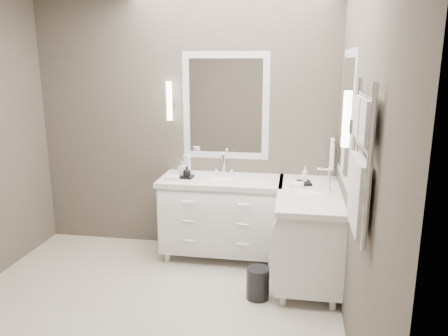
% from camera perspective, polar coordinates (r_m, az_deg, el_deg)
% --- Properties ---
extents(floor, '(3.20, 3.00, 0.01)m').
position_cam_1_polar(floor, '(3.77, -10.79, -18.65)').
color(floor, beige).
rests_on(floor, ground).
extents(wall_back, '(3.20, 0.01, 2.70)m').
position_cam_1_polar(wall_back, '(4.67, -5.25, 5.71)').
color(wall_back, '#544C43').
rests_on(wall_back, floor).
extents(wall_right, '(0.01, 3.00, 2.70)m').
position_cam_1_polar(wall_right, '(3.07, 17.34, 0.92)').
color(wall_right, '#544C43').
rests_on(wall_right, floor).
extents(vanity_back, '(1.24, 0.59, 0.97)m').
position_cam_1_polar(vanity_back, '(4.52, -0.34, -5.82)').
color(vanity_back, white).
rests_on(vanity_back, floor).
extents(vanity_right, '(0.59, 1.24, 0.97)m').
position_cam_1_polar(vanity_right, '(4.16, 10.97, -7.85)').
color(vanity_right, white).
rests_on(vanity_right, floor).
extents(mirror_back, '(0.90, 0.02, 1.10)m').
position_cam_1_polar(mirror_back, '(4.54, 0.20, 8.08)').
color(mirror_back, white).
rests_on(mirror_back, wall_back).
extents(mirror_right, '(0.02, 0.90, 1.10)m').
position_cam_1_polar(mirror_right, '(3.82, 15.71, 6.50)').
color(mirror_right, white).
rests_on(mirror_right, wall_right).
extents(sconce_back, '(0.06, 0.06, 0.40)m').
position_cam_1_polar(sconce_back, '(4.60, -7.16, 8.58)').
color(sconce_back, white).
rests_on(sconce_back, wall_back).
extents(sconce_right, '(0.06, 0.06, 0.40)m').
position_cam_1_polar(sconce_right, '(3.24, 15.72, 6.02)').
color(sconce_right, white).
rests_on(sconce_right, wall_right).
extents(towel_bar_corner, '(0.03, 0.22, 0.30)m').
position_cam_1_polar(towel_bar_corner, '(4.44, 13.92, 1.87)').
color(towel_bar_corner, white).
rests_on(towel_bar_corner, wall_right).
extents(towel_ladder, '(0.06, 0.58, 0.90)m').
position_cam_1_polar(towel_ladder, '(2.67, 17.37, -0.04)').
color(towel_ladder, white).
rests_on(towel_ladder, wall_right).
extents(waste_bin, '(0.26, 0.26, 0.28)m').
position_cam_1_polar(waste_bin, '(3.90, 4.44, -14.76)').
color(waste_bin, black).
rests_on(waste_bin, floor).
extents(amenity_tray_back, '(0.18, 0.14, 0.02)m').
position_cam_1_polar(amenity_tray_back, '(4.44, -5.13, -1.13)').
color(amenity_tray_back, black).
rests_on(amenity_tray_back, vanity_back).
extents(amenity_tray_right, '(0.14, 0.18, 0.02)m').
position_cam_1_polar(amenity_tray_right, '(4.27, 10.45, -1.91)').
color(amenity_tray_right, black).
rests_on(amenity_tray_right, vanity_right).
extents(water_bottle, '(0.09, 0.09, 0.22)m').
position_cam_1_polar(water_bottle, '(4.49, -4.85, 0.32)').
color(water_bottle, silver).
rests_on(water_bottle, vanity_back).
extents(soap_bottle_a, '(0.08, 0.08, 0.14)m').
position_cam_1_polar(soap_bottle_a, '(4.45, -5.47, -0.01)').
color(soap_bottle_a, white).
rests_on(soap_bottle_a, amenity_tray_back).
extents(soap_bottle_b, '(0.11, 0.11, 0.10)m').
position_cam_1_polar(soap_bottle_b, '(4.39, -4.87, -0.43)').
color(soap_bottle_b, black).
rests_on(soap_bottle_b, amenity_tray_back).
extents(soap_bottle_c, '(0.06, 0.06, 0.14)m').
position_cam_1_polar(soap_bottle_c, '(4.25, 10.50, -0.81)').
color(soap_bottle_c, white).
rests_on(soap_bottle_c, amenity_tray_right).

